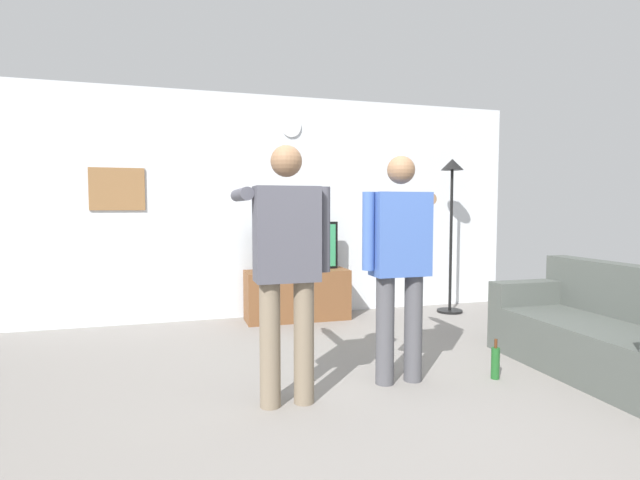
% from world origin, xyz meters
% --- Properties ---
extents(ground_plane, '(8.40, 8.40, 0.00)m').
position_xyz_m(ground_plane, '(0.00, 0.00, 0.00)').
color(ground_plane, gray).
extents(back_wall, '(6.40, 0.10, 2.70)m').
position_xyz_m(back_wall, '(0.00, 2.95, 1.35)').
color(back_wall, silver).
rests_on(back_wall, ground_plane).
extents(tv_stand, '(1.23, 0.47, 0.60)m').
position_xyz_m(tv_stand, '(0.19, 2.60, 0.30)').
color(tv_stand, brown).
rests_on(tv_stand, ground_plane).
extents(television, '(1.03, 0.07, 0.57)m').
position_xyz_m(television, '(0.19, 2.65, 0.88)').
color(television, black).
rests_on(television, tv_stand).
extents(wall_clock, '(0.24, 0.03, 0.24)m').
position_xyz_m(wall_clock, '(0.19, 2.89, 2.33)').
color(wall_clock, white).
extents(framed_picture, '(0.59, 0.04, 0.47)m').
position_xyz_m(framed_picture, '(-1.81, 2.90, 1.55)').
color(framed_picture, olive).
extents(floor_lamp, '(0.32, 0.32, 1.95)m').
position_xyz_m(floor_lamp, '(2.17, 2.43, 1.40)').
color(floor_lamp, black).
rests_on(floor_lamp, ground_plane).
extents(person_standing_nearer_lamp, '(0.61, 0.78, 1.75)m').
position_xyz_m(person_standing_nearer_lamp, '(-0.48, 0.20, 1.00)').
color(person_standing_nearer_lamp, '#7A6B56').
rests_on(person_standing_nearer_lamp, ground_plane).
extents(person_standing_nearer_couch, '(0.61, 0.78, 1.73)m').
position_xyz_m(person_standing_nearer_couch, '(0.44, 0.37, 0.98)').
color(person_standing_nearer_couch, '#4C4C51').
rests_on(person_standing_nearer_couch, ground_plane).
extents(side_couch, '(0.90, 1.84, 0.87)m').
position_xyz_m(side_couch, '(2.13, 0.04, 0.32)').
color(side_couch, '#4C514C').
rests_on(side_couch, ground_plane).
extents(beverage_bottle, '(0.07, 0.07, 0.32)m').
position_xyz_m(beverage_bottle, '(1.20, 0.20, 0.13)').
color(beverage_bottle, '#1E5923').
rests_on(beverage_bottle, ground_plane).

